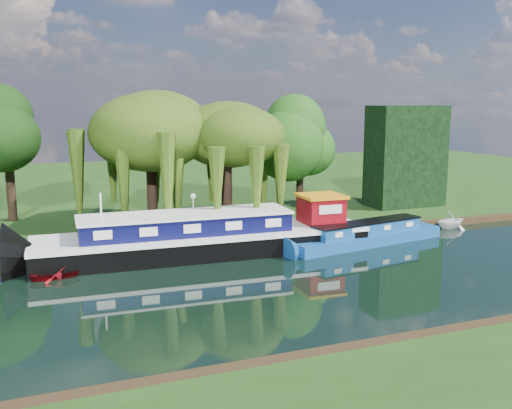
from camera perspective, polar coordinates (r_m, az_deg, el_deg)
name	(u,v)px	position (r m, az deg, el deg)	size (l,w,h in m)	color
ground	(242,290)	(27.02, -1.39, -8.50)	(120.00, 120.00, 0.00)	black
far_bank	(129,187)	(59.34, -12.63, 1.71)	(120.00, 52.00, 0.45)	#18330E
dutch_barge	(207,237)	(33.14, -4.89, -3.24)	(19.29, 5.03, 4.04)	black
narrowboat	(368,235)	(35.92, 11.10, -3.05)	(11.05, 3.69, 1.59)	navy
red_dinghy	(62,276)	(30.72, -18.80, -6.76)	(2.27, 3.18, 0.66)	maroon
white_cruiser	(450,228)	(42.19, 18.86, -2.25)	(2.18, 2.52, 1.33)	silver
willow_left	(150,133)	(38.80, -10.53, 7.00)	(7.11, 7.11, 8.53)	black
willow_right	(227,146)	(37.43, -2.97, 5.88)	(6.11, 6.11, 7.44)	black
tree_far_mid	(7,134)	(43.18, -23.67, 6.52)	(5.42, 5.42, 8.87)	black
tree_far_right	(300,144)	(42.52, 4.46, 6.08)	(4.63, 4.63, 7.57)	black
conifer_hedge	(406,156)	(47.28, 14.74, 4.70)	(6.00, 3.00, 8.00)	black
lamppost	(193,202)	(36.33, -6.30, 0.20)	(0.36, 0.36, 2.56)	silver
mooring_posts	(187,233)	(34.38, -6.95, -2.87)	(19.16, 0.16, 1.00)	silver
reeds_near	(475,314)	(24.08, 21.03, -10.17)	(33.70, 1.50, 1.10)	#174612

